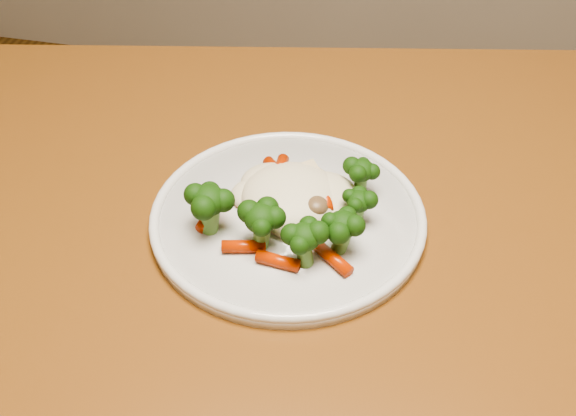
# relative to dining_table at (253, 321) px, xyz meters

# --- Properties ---
(dining_table) EXTENTS (1.29, 0.99, 0.75)m
(dining_table) POSITION_rel_dining_table_xyz_m (0.00, 0.00, 0.00)
(dining_table) COLOR brown
(dining_table) RESTS_ON ground
(plate) EXTENTS (0.27, 0.27, 0.01)m
(plate) POSITION_rel_dining_table_xyz_m (0.03, 0.04, 0.11)
(plate) COLOR silver
(plate) RESTS_ON dining_table
(meal) EXTENTS (0.18, 0.16, 0.05)m
(meal) POSITION_rel_dining_table_xyz_m (0.03, 0.04, 0.14)
(meal) COLOR beige
(meal) RESTS_ON plate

